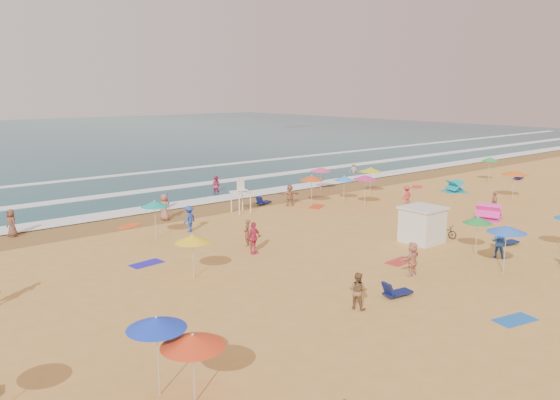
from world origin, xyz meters
TOP-DOWN VIEW (x-y plane):
  - ground at (0.00, 0.00)m, footprint 220.00×220.00m
  - wet_sand at (0.00, 12.50)m, footprint 220.00×220.00m
  - surf_foam at (0.00, 21.32)m, footprint 200.00×18.70m
  - cabana at (5.72, -3.26)m, footprint 2.00×2.00m
  - cabana_roof at (5.72, -3.26)m, footprint 2.20×2.20m
  - bicycle at (7.62, -3.56)m, footprint 0.71×1.58m
  - lifeguard_stand at (2.06, 9.95)m, footprint 1.20×1.20m
  - beach_umbrellas at (3.43, 0.98)m, footprint 54.87×24.06m
  - loungers at (5.71, -4.06)m, footprint 51.98×24.61m
  - towels at (0.60, -2.18)m, footprint 41.37×28.05m
  - popup_tents at (17.79, 1.04)m, footprint 9.68×9.61m
  - beachgoers at (0.80, 4.50)m, footprint 46.83×26.50m

SIDE VIEW (x-z plane):
  - ground at x=0.00m, z-range 0.00..0.00m
  - wet_sand at x=0.00m, z-range 0.01..0.01m
  - towels at x=0.60m, z-range 0.00..0.03m
  - surf_foam at x=0.00m, z-range 0.08..0.12m
  - loungers at x=5.71m, z-range 0.00..0.34m
  - bicycle at x=7.62m, z-range 0.00..0.80m
  - popup_tents at x=17.79m, z-range 0.00..1.20m
  - beachgoers at x=0.80m, z-range -0.25..1.85m
  - cabana at x=5.72m, z-range 0.00..2.00m
  - lifeguard_stand at x=2.06m, z-range 0.00..2.10m
  - cabana_roof at x=5.72m, z-range 2.00..2.12m
  - beach_umbrellas at x=3.43m, z-range 1.74..2.53m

